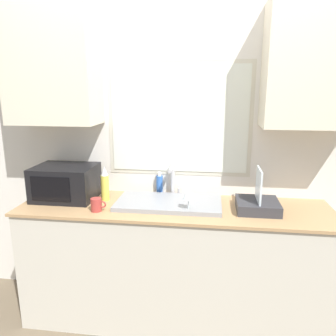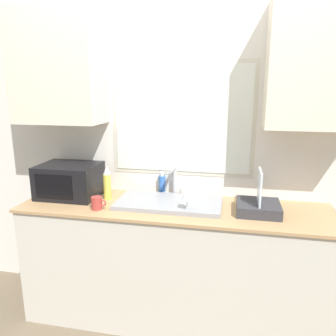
{
  "view_description": "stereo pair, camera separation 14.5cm",
  "coord_description": "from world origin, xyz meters",
  "px_view_note": "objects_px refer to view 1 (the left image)",
  "views": [
    {
      "loc": [
        0.25,
        -1.87,
        1.7
      ],
      "look_at": [
        -0.04,
        0.26,
        1.17
      ],
      "focal_mm": 35.0,
      "sensor_mm": 36.0,
      "label": 1
    },
    {
      "loc": [
        0.39,
        -1.85,
        1.7
      ],
      "look_at": [
        -0.04,
        0.26,
        1.17
      ],
      "focal_mm": 35.0,
      "sensor_mm": 36.0,
      "label": 2
    }
  ],
  "objects_px": {
    "dish_rack": "(258,204)",
    "soap_bottle": "(160,184)",
    "wine_glass": "(188,195)",
    "spray_bottle": "(105,184)",
    "mug_near_sink": "(97,205)",
    "microwave": "(66,182)",
    "faucet": "(173,177)"
  },
  "relations": [
    {
      "from": "wine_glass",
      "to": "spray_bottle",
      "type": "bearing_deg",
      "value": 164.12
    },
    {
      "from": "faucet",
      "to": "wine_glass",
      "type": "xyz_separation_m",
      "value": [
        0.14,
        -0.33,
        -0.02
      ]
    },
    {
      "from": "spray_bottle",
      "to": "mug_near_sink",
      "type": "height_order",
      "value": "spray_bottle"
    },
    {
      "from": "dish_rack",
      "to": "mug_near_sink",
      "type": "height_order",
      "value": "dish_rack"
    },
    {
      "from": "dish_rack",
      "to": "faucet",
      "type": "bearing_deg",
      "value": 159.94
    },
    {
      "from": "soap_bottle",
      "to": "wine_glass",
      "type": "height_order",
      "value": "soap_bottle"
    },
    {
      "from": "faucet",
      "to": "microwave",
      "type": "bearing_deg",
      "value": -168.97
    },
    {
      "from": "dish_rack",
      "to": "mug_near_sink",
      "type": "xyz_separation_m",
      "value": [
        -1.07,
        -0.16,
        -0.0
      ]
    },
    {
      "from": "soap_bottle",
      "to": "wine_glass",
      "type": "relative_size",
      "value": 1.03
    },
    {
      "from": "mug_near_sink",
      "to": "wine_glass",
      "type": "bearing_deg",
      "value": 3.96
    },
    {
      "from": "faucet",
      "to": "dish_rack",
      "type": "height_order",
      "value": "dish_rack"
    },
    {
      "from": "wine_glass",
      "to": "microwave",
      "type": "bearing_deg",
      "value": 168.99
    },
    {
      "from": "faucet",
      "to": "dish_rack",
      "type": "bearing_deg",
      "value": -20.06
    },
    {
      "from": "spray_bottle",
      "to": "faucet",
      "type": "bearing_deg",
      "value": 17.95
    },
    {
      "from": "dish_rack",
      "to": "soap_bottle",
      "type": "relative_size",
      "value": 1.64
    },
    {
      "from": "soap_bottle",
      "to": "wine_glass",
      "type": "bearing_deg",
      "value": -56.25
    },
    {
      "from": "microwave",
      "to": "wine_glass",
      "type": "bearing_deg",
      "value": -11.01
    },
    {
      "from": "dish_rack",
      "to": "spray_bottle",
      "type": "xyz_separation_m",
      "value": [
        -1.08,
        0.06,
        0.07
      ]
    },
    {
      "from": "microwave",
      "to": "wine_glass",
      "type": "distance_m",
      "value": 0.94
    },
    {
      "from": "faucet",
      "to": "mug_near_sink",
      "type": "relative_size",
      "value": 2.36
    },
    {
      "from": "microwave",
      "to": "soap_bottle",
      "type": "height_order",
      "value": "microwave"
    },
    {
      "from": "mug_near_sink",
      "to": "microwave",
      "type": "bearing_deg",
      "value": 144.62
    },
    {
      "from": "faucet",
      "to": "wine_glass",
      "type": "distance_m",
      "value": 0.36
    },
    {
      "from": "faucet",
      "to": "microwave",
      "type": "height_order",
      "value": "same"
    },
    {
      "from": "microwave",
      "to": "dish_rack",
      "type": "relative_size",
      "value": 1.51
    },
    {
      "from": "microwave",
      "to": "mug_near_sink",
      "type": "bearing_deg",
      "value": -35.38
    },
    {
      "from": "spray_bottle",
      "to": "microwave",
      "type": "bearing_deg",
      "value": 179.46
    },
    {
      "from": "faucet",
      "to": "wine_glass",
      "type": "relative_size",
      "value": 1.45
    },
    {
      "from": "dish_rack",
      "to": "soap_bottle",
      "type": "bearing_deg",
      "value": 159.64
    },
    {
      "from": "mug_near_sink",
      "to": "wine_glass",
      "type": "xyz_separation_m",
      "value": [
        0.61,
        0.04,
        0.08
      ]
    },
    {
      "from": "microwave",
      "to": "soap_bottle",
      "type": "relative_size",
      "value": 2.48
    },
    {
      "from": "faucet",
      "to": "dish_rack",
      "type": "xyz_separation_m",
      "value": [
        0.6,
        -0.22,
        -0.1
      ]
    }
  ]
}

